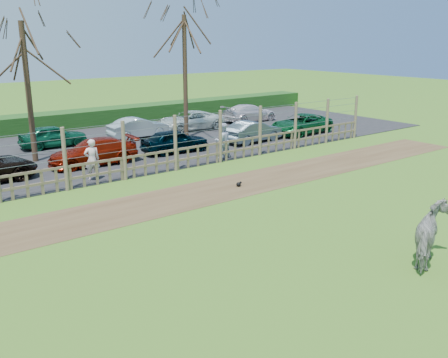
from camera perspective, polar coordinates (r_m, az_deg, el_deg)
ground at (r=14.99m, az=2.80°, el=-6.77°), size 120.00×120.00×0.00m
dirt_strip at (r=18.42m, az=-6.27°, el=-2.44°), size 34.00×2.80×0.01m
asphalt at (r=27.20m, az=-17.34°, el=2.95°), size 44.00×13.00×0.04m
hedge at (r=33.66m, az=-21.65°, el=5.85°), size 46.00×2.00×1.10m
fence at (r=21.17m, az=-11.28°, el=2.01°), size 30.16×0.16×2.50m
tree_mid at (r=25.03m, az=-21.81°, el=12.72°), size 4.80×4.80×6.83m
tree_right at (r=29.27m, az=-4.53°, el=14.80°), size 4.80×4.80×7.35m
zebra at (r=14.13m, az=22.78°, el=-5.97°), size 2.09×1.68×1.61m
visitor_a at (r=21.33m, az=-14.85°, el=2.16°), size 0.69×0.51×1.72m
visitor_b at (r=24.46m, az=-0.15°, el=4.41°), size 0.93×0.77×1.72m
crow at (r=19.99m, az=1.70°, el=-0.60°), size 0.25×0.18×0.20m
car_3 at (r=23.99m, az=-14.72°, el=3.01°), size 4.21×1.89×1.20m
car_4 at (r=25.85m, az=-5.64°, el=4.36°), size 3.61×1.66×1.20m
car_5 at (r=28.40m, az=3.35°, el=5.45°), size 3.73×1.56×1.20m
car_6 at (r=31.19m, az=8.78°, el=6.23°), size 4.46×2.32×1.20m
car_10 at (r=28.53m, az=-18.95°, el=4.66°), size 3.60×1.62×1.20m
car_11 at (r=29.97m, az=-9.72°, el=5.80°), size 3.66×1.33×1.20m
car_12 at (r=32.15m, az=-3.93°, el=6.67°), size 4.47×2.34×1.20m
car_13 at (r=35.54m, az=2.96°, el=7.56°), size 4.17×1.76×1.20m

